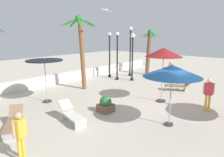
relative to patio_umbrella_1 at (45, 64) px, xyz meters
The scene contains 19 objects.
ground_plane 7.06m from the patio_umbrella_1, 67.75° to the right, with size 56.00×56.00×0.00m, color beige.
boundary_wall 4.63m from the patio_umbrella_1, 53.35° to the left, with size 25.20×0.30×0.80m, color silver.
patio_umbrella_1 is the anchor object (origin of this frame).
patio_umbrella_2 6.73m from the patio_umbrella_1, 48.05° to the right, with size 2.10×2.10×3.20m.
patio_umbrella_3 7.03m from the patio_umbrella_1, 74.96° to the right, with size 2.44×2.44×2.70m.
palm_tree_0 11.27m from the patio_umbrella_1, ahead, with size 2.30×2.26×4.34m.
palm_tree_2 3.40m from the patio_umbrella_1, 10.19° to the left, with size 2.53×2.54×5.13m.
lamp_post_0 7.88m from the patio_umbrella_1, 14.25° to the left, with size 0.32×0.32×4.03m.
lamp_post_1 7.89m from the patio_umbrella_1, ahead, with size 0.39×0.39×3.95m.
lamp_post_2 9.38m from the patio_umbrella_1, ahead, with size 0.37×0.37×4.55m.
lamp_post_3 7.28m from the patio_umbrella_1, ahead, with size 0.32×0.32×4.06m.
lounge_chair_0 3.87m from the patio_umbrella_1, 103.29° to the right, with size 0.93×1.93×0.83m.
lounge_chair_1 9.02m from the patio_umbrella_1, 32.61° to the right, with size 1.45×1.90×0.84m.
lounge_chair_2 4.05m from the patio_umbrella_1, 142.70° to the right, with size 1.49×1.88×0.84m.
guest_0 5.86m from the patio_umbrella_1, 128.97° to the right, with size 0.52×0.37×1.60m.
guest_2 10.40m from the patio_umbrella_1, 16.15° to the right, with size 0.52×0.36×1.67m.
guest_3 8.90m from the patio_umbrella_1, 58.11° to the right, with size 0.39×0.50×1.73m.
seagull_0 5.16m from the patio_umbrella_1, 14.64° to the right, with size 1.31×0.49×0.18m.
planter 4.23m from the patio_umbrella_1, 72.53° to the right, with size 0.70×0.70×0.85m.
Camera 1 is at (-8.59, -4.20, 3.92)m, focal length 32.77 mm.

